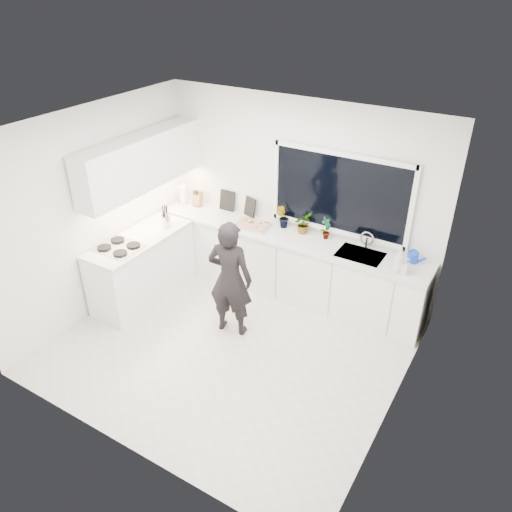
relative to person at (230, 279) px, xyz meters
The scene contains 25 objects.
floor 0.86m from the person, 60.53° to the right, with size 4.00×3.50×0.02m, color beige.
wall_back 1.57m from the person, 83.05° to the left, with size 4.00×0.02×2.70m, color white.
wall_left 1.95m from the person, behind, with size 0.02×3.50×2.70m, color white.
wall_right 2.28m from the person, ahead, with size 0.02×3.50×2.70m, color white.
ceiling 1.97m from the person, 60.53° to the right, with size 4.00×3.50×0.02m, color white.
window 1.79m from the person, 61.20° to the left, with size 1.80×0.02×1.00m, color black.
base_cabinets_back 1.20m from the person, 81.18° to the left, with size 3.92×0.58×0.88m, color white.
base_cabinets_left 1.53m from the person, behind, with size 0.58×1.60×0.88m, color white.
countertop_back 1.15m from the person, 81.10° to the left, with size 3.94×0.62×0.04m, color silver.
countertop_left 1.50m from the person, behind, with size 0.62×1.60×0.04m, color silver.
upper_cabinets 1.98m from the person, 166.49° to the left, with size 0.34×2.10×0.70m, color white.
sink 1.68m from the person, 42.84° to the left, with size 0.58×0.42×0.14m, color silver.
faucet 1.83m from the person, 47.48° to the left, with size 0.03×0.03×0.22m, color silver.
stovetop 1.55m from the person, 168.33° to the right, with size 0.56×0.48×0.03m, color black.
person is the anchor object (origin of this frame).
pizza_tray 1.17m from the person, 107.82° to the left, with size 0.48×0.35×0.03m, color silver.
pizza 1.18m from the person, 107.82° to the left, with size 0.44×0.31×0.01m, color red.
watering_can 2.26m from the person, 35.24° to the left, with size 0.14×0.14×0.13m, color blue.
paper_towel_roll 2.10m from the person, 143.52° to the left, with size 0.11×0.11×0.26m, color silver.
knife_block 1.94m from the person, 138.25° to the left, with size 0.13×0.10×0.22m, color #9F794A.
utensil_crock 1.49m from the person, 160.72° to the left, with size 0.13×0.13×0.16m, color #BBBABF.
picture_frame_large 1.51m from the person, 112.12° to the left, with size 0.22×0.02×0.28m, color black.
picture_frame_small 1.70m from the person, 124.75° to the left, with size 0.25×0.02×0.30m, color black.
herb_plants 1.37m from the person, 76.17° to the left, with size 0.83×0.29×0.31m.
soap_bottles 2.05m from the person, 29.09° to the left, with size 0.21×0.17×0.31m.
Camera 1 is at (2.72, -3.90, 4.10)m, focal length 35.00 mm.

